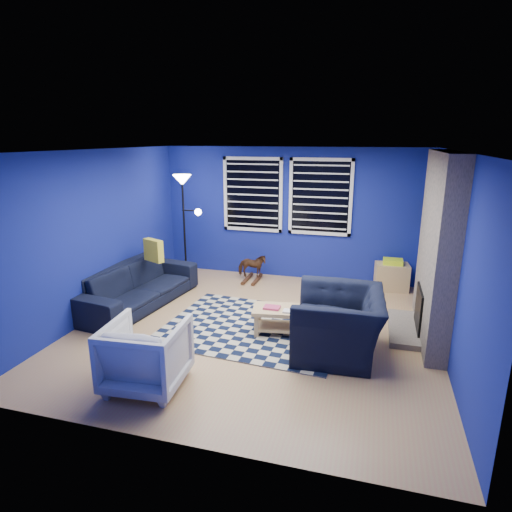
{
  "coord_description": "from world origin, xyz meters",
  "views": [
    {
      "loc": [
        1.54,
        -5.45,
        2.67
      ],
      "look_at": [
        -0.08,
        0.3,
        1.0
      ],
      "focal_mm": 30.0,
      "sensor_mm": 36.0,
      "label": 1
    }
  ],
  "objects": [
    {
      "name": "coffee_table",
      "position": [
        0.39,
        -0.05,
        0.28
      ],
      "size": [
        0.86,
        0.57,
        0.4
      ],
      "rotation": [
        0.0,
        0.0,
        0.15
      ],
      "color": "tan",
      "rests_on": "rug"
    },
    {
      "name": "floor_lamp",
      "position": [
        -1.87,
        1.77,
        1.65
      ],
      "size": [
        0.55,
        0.34,
        2.01
      ],
      "color": "black",
      "rests_on": "floor"
    },
    {
      "name": "wall_back",
      "position": [
        0.0,
        2.5,
        1.25
      ],
      "size": [
        5.0,
        0.0,
        5.0
      ],
      "primitive_type": "plane",
      "rotation": [
        1.57,
        0.0,
        0.0
      ],
      "color": "navy",
      "rests_on": "floor"
    },
    {
      "name": "wall_left",
      "position": [
        -2.5,
        0.0,
        1.25
      ],
      "size": [
        0.0,
        5.0,
        5.0
      ],
      "primitive_type": "plane",
      "rotation": [
        1.57,
        0.0,
        1.57
      ],
      "color": "navy",
      "rests_on": "floor"
    },
    {
      "name": "sofa",
      "position": [
        -2.1,
        0.36,
        0.34
      ],
      "size": [
        2.4,
        1.19,
        0.67
      ],
      "primitive_type": "imported",
      "rotation": [
        0.0,
        0.0,
        1.44
      ],
      "color": "black",
      "rests_on": "floor"
    },
    {
      "name": "throw_pillow",
      "position": [
        -1.95,
        0.68,
        0.86
      ],
      "size": [
        0.4,
        0.27,
        0.37
      ],
      "primitive_type": "cube",
      "rotation": [
        0.0,
        0.0,
        -0.42
      ],
      "color": "gold",
      "rests_on": "sofa"
    },
    {
      "name": "armchair_bent",
      "position": [
        -0.75,
        -1.73,
        0.38
      ],
      "size": [
        0.87,
        0.9,
        0.76
      ],
      "primitive_type": "imported",
      "rotation": [
        0.0,
        0.0,
        3.22
      ],
      "color": "gray",
      "rests_on": "floor"
    },
    {
      "name": "fireplace",
      "position": [
        2.36,
        0.5,
        1.2
      ],
      "size": [
        0.65,
        2.0,
        2.5
      ],
      "color": "gray",
      "rests_on": "floor"
    },
    {
      "name": "cabinet",
      "position": [
        1.91,
        2.25,
        0.25
      ],
      "size": [
        0.62,
        0.45,
        0.57
      ],
      "rotation": [
        0.0,
        0.0,
        0.11
      ],
      "color": "tan",
      "rests_on": "floor"
    },
    {
      "name": "tv",
      "position": [
        2.45,
        2.0,
        1.4
      ],
      "size": [
        0.07,
        1.0,
        0.58
      ],
      "color": "black",
      "rests_on": "wall_right"
    },
    {
      "name": "rug",
      "position": [
        -0.03,
        0.03,
        0.01
      ],
      "size": [
        2.64,
        2.18,
        0.02
      ],
      "primitive_type": "cube",
      "rotation": [
        0.0,
        0.0,
        -0.08
      ],
      "color": "black",
      "rests_on": "floor"
    },
    {
      "name": "floor",
      "position": [
        0.0,
        0.0,
        0.0
      ],
      "size": [
        5.0,
        5.0,
        0.0
      ],
      "primitive_type": "plane",
      "color": "tan",
      "rests_on": "ground"
    },
    {
      "name": "window_left",
      "position": [
        -0.75,
        2.46,
        1.6
      ],
      "size": [
        1.17,
        0.06,
        1.42
      ],
      "color": "black",
      "rests_on": "wall_back"
    },
    {
      "name": "wall_right",
      "position": [
        2.5,
        0.0,
        1.25
      ],
      "size": [
        0.0,
        5.0,
        5.0
      ],
      "primitive_type": "plane",
      "rotation": [
        1.57,
        0.0,
        -1.57
      ],
      "color": "navy",
      "rests_on": "floor"
    },
    {
      "name": "ceiling",
      "position": [
        0.0,
        0.0,
        2.5
      ],
      "size": [
        5.0,
        5.0,
        0.0
      ],
      "primitive_type": "plane",
      "rotation": [
        3.14,
        0.0,
        0.0
      ],
      "color": "white",
      "rests_on": "wall_back"
    },
    {
      "name": "rocking_horse",
      "position": [
        -0.64,
        2.04,
        0.3
      ],
      "size": [
        0.34,
        0.57,
        0.46
      ],
      "primitive_type": "imported",
      "rotation": [
        0.0,
        0.0,
        1.75
      ],
      "color": "#452716",
      "rests_on": "floor"
    },
    {
      "name": "armchair_big",
      "position": [
        1.2,
        -0.37,
        0.4
      ],
      "size": [
        1.3,
        1.15,
        0.81
      ],
      "primitive_type": "imported",
      "rotation": [
        0.0,
        0.0,
        -1.52
      ],
      "color": "black",
      "rests_on": "floor"
    },
    {
      "name": "window_right",
      "position": [
        0.55,
        2.46,
        1.6
      ],
      "size": [
        1.17,
        0.06,
        1.42
      ],
      "color": "black",
      "rests_on": "wall_back"
    }
  ]
}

